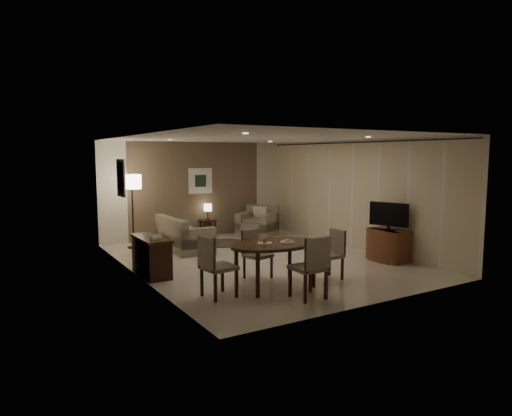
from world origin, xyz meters
TOP-DOWN VIEW (x-y plane):
  - room_shell at (0.00, 0.40)m, footprint 5.50×7.00m
  - taupe_accent at (0.00, 3.48)m, footprint 3.96×0.03m
  - curtain_wall at (2.68, 0.00)m, footprint 0.08×6.70m
  - curtain_rod at (2.68, 0.00)m, footprint 0.03×6.80m
  - art_back_frame at (0.10, 3.46)m, footprint 0.72×0.03m
  - art_back_canvas at (0.10, 3.44)m, footprint 0.34×0.01m
  - art_left_frame at (-2.72, 1.20)m, footprint 0.03×0.60m
  - art_left_canvas at (-2.71, 1.20)m, footprint 0.01×0.46m
  - downlight_nl at (-1.40, -1.80)m, footprint 0.10×0.10m
  - downlight_nr at (1.40, -1.80)m, footprint 0.10×0.10m
  - downlight_fl at (-1.40, 1.80)m, footprint 0.10×0.10m
  - downlight_fr at (1.40, 1.80)m, footprint 0.10×0.10m
  - console_desk at (-2.49, 0.00)m, footprint 0.48×1.20m
  - telephone at (-2.49, -0.30)m, footprint 0.20×0.14m
  - tv_cabinet at (2.40, -1.50)m, footprint 0.48×0.90m
  - flat_tv at (2.38, -1.50)m, footprint 0.36×0.85m
  - dining_table at (-0.87, -1.91)m, footprint 1.68×1.05m
  - chair_near at (-0.76, -2.72)m, footprint 0.50×0.50m
  - chair_far at (-0.84, -1.27)m, footprint 0.54×0.54m
  - chair_left at (-1.98, -1.92)m, footprint 0.55×0.55m
  - chair_right at (0.27, -2.00)m, footprint 0.46×0.46m
  - plate_a at (-1.05, -1.86)m, footprint 0.26×0.26m
  - plate_b at (-0.65, -1.96)m, footprint 0.26×0.26m
  - fruit_apple at (-1.05, -1.86)m, footprint 0.09×0.09m
  - napkin at (-0.65, -1.96)m, footprint 0.12×0.08m
  - round_rug at (0.22, 2.14)m, footprint 1.26×1.26m
  - sofa at (-1.03, 1.91)m, footprint 1.77×0.90m
  - armchair at (1.47, 2.59)m, footprint 1.31×1.33m
  - side_table at (0.22, 3.25)m, footprint 0.39×0.39m
  - table_lamp at (0.22, 3.25)m, footprint 0.22×0.22m
  - floor_lamp at (-2.04, 2.82)m, footprint 0.47×0.47m

SIDE VIEW (x-z plane):
  - round_rug at x=0.22m, z-range 0.00..0.01m
  - side_table at x=0.22m, z-range 0.00..0.50m
  - tv_cabinet at x=2.40m, z-range 0.00..0.70m
  - console_desk at x=-2.49m, z-range 0.00..0.75m
  - dining_table at x=-0.87m, z-range 0.00..0.79m
  - sofa at x=-1.03m, z-range 0.00..0.83m
  - armchair at x=1.47m, z-range 0.00..0.87m
  - chair_far at x=-0.84m, z-range 0.00..0.91m
  - chair_right at x=0.27m, z-range 0.00..0.93m
  - chair_left at x=-1.98m, z-range 0.00..1.02m
  - chair_near at x=-0.76m, z-range 0.00..1.04m
  - table_lamp at x=0.22m, z-range 0.50..1.00m
  - plate_a at x=-1.05m, z-range 0.79..0.80m
  - plate_b at x=-0.65m, z-range 0.79..0.80m
  - telephone at x=-2.49m, z-range 0.76..0.85m
  - napkin at x=-0.65m, z-range 0.80..0.83m
  - fruit_apple at x=-1.05m, z-range 0.80..0.89m
  - floor_lamp at x=-2.04m, z-range 0.00..1.85m
  - flat_tv at x=2.38m, z-range 0.72..1.32m
  - curtain_wall at x=2.68m, z-range 0.03..2.61m
  - taupe_accent at x=0.00m, z-range 0.00..2.70m
  - room_shell at x=0.00m, z-range 0.00..2.70m
  - art_back_frame at x=0.10m, z-range 1.24..1.96m
  - art_back_canvas at x=0.10m, z-range 1.43..1.77m
  - art_left_frame at x=-2.72m, z-range 1.45..2.25m
  - art_left_canvas at x=-2.71m, z-range 1.53..2.17m
  - curtain_rod at x=2.68m, z-range 2.62..2.66m
  - downlight_nl at x=-1.40m, z-range 2.68..2.69m
  - downlight_nr at x=1.40m, z-range 2.68..2.69m
  - downlight_fl at x=-1.40m, z-range 2.68..2.69m
  - downlight_fr at x=1.40m, z-range 2.68..2.69m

